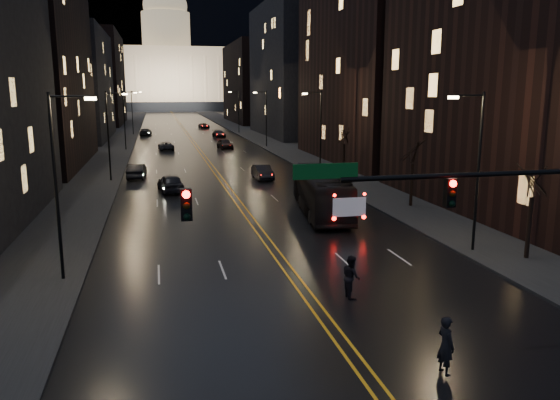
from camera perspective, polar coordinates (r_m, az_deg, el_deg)
ground at (r=20.07m, az=7.30°, el=-15.58°), size 900.00×900.00×0.00m
road at (r=147.17m, az=-10.33°, el=7.69°), size 20.00×320.00×0.02m
sidewalk_left at (r=147.23m, az=-15.82°, el=7.47°), size 8.00×320.00×0.16m
sidewalk_right at (r=148.43m, az=-4.87°, el=7.89°), size 8.00×320.00×0.16m
center_line at (r=147.17m, az=-10.33°, el=7.69°), size 0.62×320.00×0.01m
building_left_mid at (r=72.43m, az=-25.21°, el=14.25°), size 12.00×30.00×28.00m
building_left_far at (r=109.75m, az=-20.82°, el=11.16°), size 12.00×34.00×20.00m
building_left_dist at (r=157.47m, az=-18.47°, el=11.89°), size 12.00×40.00×24.00m
building_right_near at (r=45.88m, az=24.62°, el=14.06°), size 12.00×26.00×24.00m
building_right_tall at (r=72.80m, az=10.00°, el=19.07°), size 12.00×30.00×38.00m
building_right_mid at (r=112.20m, az=1.42°, el=13.40°), size 12.00×34.00×26.00m
building_right_dist at (r=159.13m, az=-2.89°, el=12.08°), size 12.00×40.00×22.00m
mountain_ridge at (r=403.34m, az=-6.35°, el=19.31°), size 520.00×60.00×130.00m
capitol at (r=266.95m, az=-11.65°, el=12.91°), size 90.00×50.00×58.50m
traffic_signal at (r=21.10m, az=22.93°, el=-0.36°), size 17.29×0.45×7.00m
streetlamp_right_near at (r=32.01m, az=19.77°, el=3.57°), size 2.13×0.25×9.00m
streetlamp_left_near at (r=27.43m, az=-22.05°, el=2.20°), size 2.13×0.25×9.00m
streetlamp_right_mid at (r=59.41m, az=4.09°, el=7.52°), size 2.13×0.25×9.00m
streetlamp_left_mid at (r=57.08m, az=-17.34°, el=6.88°), size 2.13×0.25×9.00m
streetlamp_right_far at (r=88.52m, az=-1.57°, el=8.81°), size 2.13×0.25×9.00m
streetlamp_left_far at (r=86.97m, az=-15.84°, el=8.35°), size 2.13×0.25×9.00m
streetlamp_right_dist at (r=118.07m, az=-4.43°, el=9.43°), size 2.13×0.25×9.00m
streetlamp_left_dist at (r=116.91m, az=-15.11°, el=9.06°), size 2.13×0.25×9.00m
tree_right_near at (r=31.72m, az=24.97°, el=2.09°), size 2.40×2.40×6.65m
tree_right_mid at (r=43.53m, az=13.74°, el=5.08°), size 2.40×2.40×6.65m
tree_right_far at (r=58.24m, az=6.73°, el=6.84°), size 2.40×2.40×6.65m
bus at (r=40.48m, az=4.37°, el=0.79°), size 4.25×12.04×3.28m
oncoming_car_a at (r=50.40m, az=-11.37°, el=1.76°), size 2.54×5.06×1.66m
oncoming_car_b at (r=59.01m, az=-14.74°, el=2.95°), size 2.00×4.87×1.57m
oncoming_car_c at (r=86.28m, az=-11.83°, el=5.55°), size 2.52×4.78×1.28m
oncoming_car_d at (r=115.20m, az=-13.87°, el=6.92°), size 2.57×5.24×1.47m
receding_car_a at (r=56.53m, az=-1.84°, el=2.92°), size 1.69×4.58×1.50m
receding_car_b at (r=86.24m, az=-5.78°, el=5.85°), size 2.39×4.97×1.64m
receding_car_c at (r=108.08m, az=-6.41°, el=6.88°), size 2.52×4.98×1.39m
receding_car_d at (r=134.55m, az=-7.95°, el=7.70°), size 2.63×4.76×1.26m
pedestrian_a at (r=19.00m, az=16.93°, el=-14.32°), size 0.57×0.78×1.98m
pedestrian_b at (r=24.61m, az=7.46°, el=-7.94°), size 0.53×0.94×1.93m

